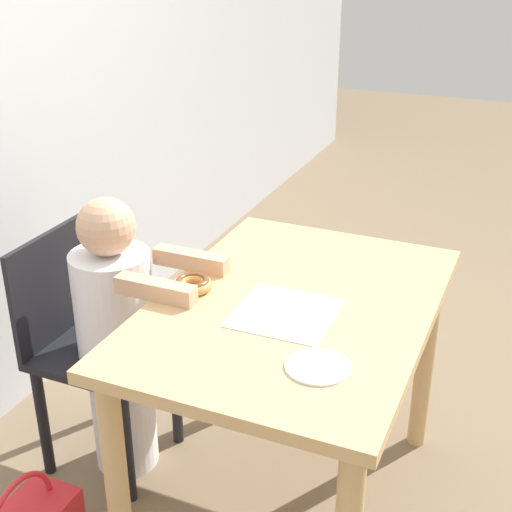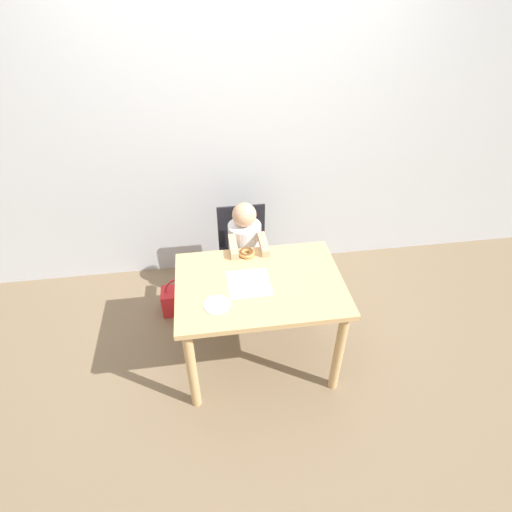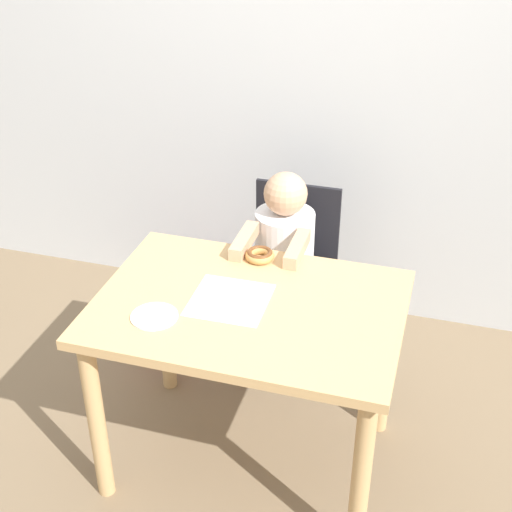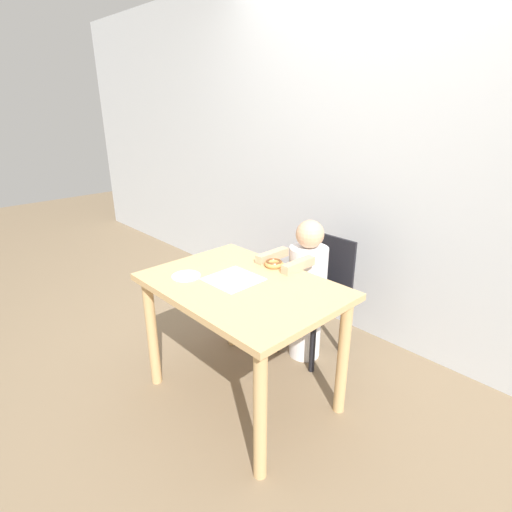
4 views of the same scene
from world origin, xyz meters
The scene contains 7 objects.
ground_plane centered at (0.00, 0.00, 0.00)m, with size 12.00×12.00×0.00m, color #7A664C.
dining_table centered at (0.00, 0.00, 0.60)m, with size 1.02×0.72×0.71m.
chair centered at (-0.02, 0.67, 0.42)m, with size 0.37×0.38×0.79m.
child_figure centered at (-0.02, 0.56, 0.47)m, with size 0.25×0.45×0.93m.
donut centered at (-0.04, 0.28, 0.73)m, with size 0.11×0.11×0.04m.
napkin centered at (-0.07, 0.00, 0.71)m, with size 0.26×0.26×0.00m.
plate centered at (-0.27, -0.16, 0.72)m, with size 0.15×0.15×0.01m.
Camera 1 is at (-1.58, -0.57, 1.64)m, focal length 50.00 mm.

